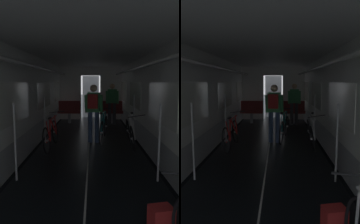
% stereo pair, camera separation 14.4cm
% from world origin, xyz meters
% --- Properties ---
extents(train_car_shell, '(3.14, 12.34, 2.57)m').
position_xyz_m(train_car_shell, '(-0.00, 3.60, 1.70)').
color(train_car_shell, black).
rests_on(train_car_shell, ground).
extents(bench_seat_far_left, '(0.98, 0.51, 0.95)m').
position_xyz_m(bench_seat_far_left, '(-0.90, 8.07, 0.57)').
color(bench_seat_far_left, gray).
rests_on(bench_seat_far_left, ground).
extents(bench_seat_far_right, '(0.98, 0.51, 0.95)m').
position_xyz_m(bench_seat_far_right, '(0.90, 8.07, 0.57)').
color(bench_seat_far_right, gray).
rests_on(bench_seat_far_right, ground).
extents(bicycle_white, '(0.44, 1.69, 0.96)m').
position_xyz_m(bicycle_white, '(1.15, 4.43, 0.38)').
color(bicycle_white, black).
rests_on(bicycle_white, ground).
extents(bicycle_red, '(0.44, 1.69, 0.95)m').
position_xyz_m(bicycle_red, '(-1.00, 4.15, 0.38)').
color(bicycle_red, black).
rests_on(bicycle_red, ground).
extents(person_cyclist_aisle, '(0.55, 0.42, 1.69)m').
position_xyz_m(person_cyclist_aisle, '(0.12, 4.78, 1.02)').
color(person_cyclist_aisle, '#384C75').
rests_on(person_cyclist_aisle, ground).
extents(bicycle_teal_in_aisle, '(0.46, 1.68, 0.94)m').
position_xyz_m(bicycle_teal_in_aisle, '(0.43, 5.05, 0.38)').
color(bicycle_teal_in_aisle, black).
rests_on(bicycle_teal_in_aisle, ground).
extents(person_standing_near_bench, '(0.53, 0.23, 1.69)m').
position_xyz_m(person_standing_near_bench, '(0.90, 7.70, 0.98)').
color(person_standing_near_bench, '#2D2D33').
rests_on(person_standing_near_bench, ground).
extents(backpack_on_floor, '(0.30, 0.25, 0.34)m').
position_xyz_m(backpack_on_floor, '(0.90, 0.62, 0.17)').
color(backpack_on_floor, maroon).
rests_on(backpack_on_floor, ground).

